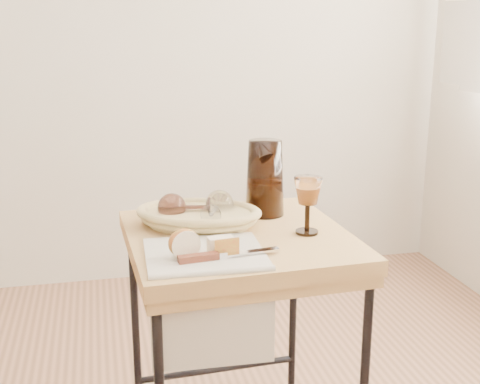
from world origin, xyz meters
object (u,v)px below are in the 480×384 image
object	(u,v)px
bread_basket	(199,218)
table_knife	(225,253)
wine_goblet	(308,205)
goblet_lying_a	(188,207)
goblet_lying_b	(216,209)
apple_half	(183,243)
tea_towel	(205,253)
pitcher	(265,178)
side_table	(238,356)

from	to	relation	value
bread_basket	table_knife	xyz separation A→B (m)	(0.02, -0.27, -0.01)
bread_basket	wine_goblet	xyz separation A→B (m)	(0.27, -0.13, 0.06)
goblet_lying_a	goblet_lying_b	distance (m)	0.08
apple_half	goblet_lying_a	bearing A→B (deg)	68.15
apple_half	table_knife	xyz separation A→B (m)	(0.10, -0.03, -0.03)
tea_towel	bread_basket	world-z (taller)	bread_basket
bread_basket	pitcher	size ratio (longest dim) A/B	1.19
bread_basket	goblet_lying_a	distance (m)	0.04
apple_half	tea_towel	bearing A→B (deg)	6.30
side_table	goblet_lying_a	size ratio (longest dim) A/B	5.74
wine_goblet	bread_basket	bearing A→B (deg)	154.80
apple_half	wine_goblet	bearing A→B (deg)	7.05
goblet_lying_a	wine_goblet	bearing A→B (deg)	166.70
apple_half	table_knife	distance (m)	0.10
goblet_lying_a	pitcher	bearing A→B (deg)	-155.31
wine_goblet	apple_half	xyz separation A→B (m)	(-0.35, -0.11, -0.04)
side_table	goblet_lying_a	world-z (taller)	goblet_lying_a
side_table	tea_towel	xyz separation A→B (m)	(-0.12, -0.14, 0.38)
tea_towel	pitcher	xyz separation A→B (m)	(0.23, 0.29, 0.11)
goblet_lying_b	wine_goblet	xyz separation A→B (m)	(0.23, -0.11, 0.03)
side_table	apple_half	xyz separation A→B (m)	(-0.17, -0.16, 0.41)
tea_towel	goblet_lying_b	bearing A→B (deg)	74.02
goblet_lying_a	side_table	bearing A→B (deg)	152.99
bread_basket	apple_half	size ratio (longest dim) A/B	4.06
bread_basket	wine_goblet	distance (m)	0.31
goblet_lying_a	table_knife	size ratio (longest dim) A/B	0.52
bread_basket	apple_half	world-z (taller)	apple_half
goblet_lying_a	goblet_lying_b	xyz separation A→B (m)	(0.07, -0.03, 0.00)
side_table	bread_basket	xyz separation A→B (m)	(-0.09, 0.08, 0.40)
side_table	goblet_lying_b	bearing A→B (deg)	126.12
side_table	tea_towel	distance (m)	0.42
tea_towel	wine_goblet	bearing A→B (deg)	20.19
goblet_lying_a	wine_goblet	size ratio (longest dim) A/B	0.82
goblet_lying_a	tea_towel	bearing A→B (deg)	103.43
side_table	bread_basket	distance (m)	0.42
goblet_lying_a	table_knife	bearing A→B (deg)	111.59
tea_towel	bread_basket	distance (m)	0.23
bread_basket	table_knife	size ratio (longest dim) A/B	1.25
goblet_lying_a	apple_half	bearing A→B (deg)	91.31
tea_towel	pitcher	distance (m)	0.39
table_knife	apple_half	bearing A→B (deg)	157.31
tea_towel	goblet_lying_b	world-z (taller)	goblet_lying_b
side_table	wine_goblet	distance (m)	0.49
apple_half	table_knife	world-z (taller)	apple_half
goblet_lying_a	goblet_lying_b	size ratio (longest dim) A/B	0.99
pitcher	wine_goblet	size ratio (longest dim) A/B	1.65
goblet_lying_a	pitcher	xyz separation A→B (m)	(0.24, 0.05, 0.06)
goblet_lying_b	goblet_lying_a	bearing A→B (deg)	90.13
pitcher	wine_goblet	world-z (taller)	pitcher
wine_goblet	apple_half	distance (m)	0.37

